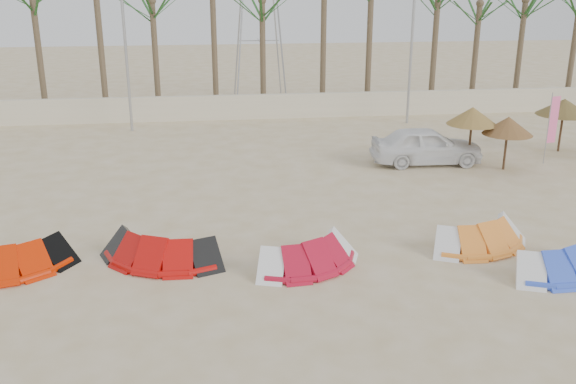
{
  "coord_description": "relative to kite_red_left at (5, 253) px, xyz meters",
  "views": [
    {
      "loc": [
        -2.23,
        -11.67,
        7.4
      ],
      "look_at": [
        0.0,
        6.0,
        1.3
      ],
      "focal_mm": 40.0,
      "sensor_mm": 36.0,
      "label": 1
    }
  ],
  "objects": [
    {
      "name": "ground",
      "position": [
        7.68,
        -4.55,
        -0.42
      ],
      "size": [
        120.0,
        120.0,
        0.0
      ],
      "primitive_type": "plane",
      "color": "beige",
      "rests_on": "ground"
    },
    {
      "name": "boundary_wall",
      "position": [
        7.68,
        17.45,
        0.23
      ],
      "size": [
        60.0,
        0.3,
        1.3
      ],
      "primitive_type": "cube",
      "color": "beige",
      "rests_on": "ground"
    },
    {
      "name": "lamp_b",
      "position": [
        1.72,
        15.45,
        5.35
      ],
      "size": [
        1.25,
        0.14,
        11.0
      ],
      "color": "#A5A8AD",
      "rests_on": "ground"
    },
    {
      "name": "lamp_c",
      "position": [
        15.72,
        15.45,
        5.35
      ],
      "size": [
        1.25,
        0.14,
        11.0
      ],
      "color": "#A5A8AD",
      "rests_on": "ground"
    },
    {
      "name": "pylon",
      "position": [
        8.68,
        23.45,
        -0.42
      ],
      "size": [
        3.0,
        3.0,
        14.0
      ],
      "primitive_type": null,
      "color": "#A5A8AD",
      "rests_on": "ground"
    },
    {
      "name": "kite_red_left",
      "position": [
        0.0,
        0.0,
        0.0
      ],
      "size": [
        3.79,
        2.26,
        0.9
      ],
      "color": "red",
      "rests_on": "ground"
    },
    {
      "name": "kite_red_mid",
      "position": [
        4.02,
        0.09,
        -0.0
      ],
      "size": [
        3.82,
        2.64,
        0.9
      ],
      "color": "#BC0C09",
      "rests_on": "ground"
    },
    {
      "name": "kite_red_right",
      "position": [
        7.94,
        -0.74,
        -0.0
      ],
      "size": [
        3.49,
        2.57,
        0.9
      ],
      "color": "#B40F28",
      "rests_on": "ground"
    },
    {
      "name": "kite_orange",
      "position": [
        12.96,
        -0.08,
        -0.0
      ],
      "size": [
        3.44,
        2.34,
        0.9
      ],
      "color": "orange",
      "rests_on": "ground"
    },
    {
      "name": "kite_blue",
      "position": [
        14.43,
        -1.88,
        -0.0
      ],
      "size": [
        3.58,
        2.51,
        0.9
      ],
      "color": "blue",
      "rests_on": "ground"
    },
    {
      "name": "parasol_left",
      "position": [
        15.82,
        7.65,
        1.61
      ],
      "size": [
        2.01,
        2.01,
        2.39
      ],
      "color": "#4C331E",
      "rests_on": "ground"
    },
    {
      "name": "parasol_mid",
      "position": [
        17.0,
        6.92,
        1.35
      ],
      "size": [
        1.95,
        1.95,
        2.12
      ],
      "color": "#4C331E",
      "rests_on": "ground"
    },
    {
      "name": "parasol_right",
      "position": [
        20.58,
        9.22,
        1.54
      ],
      "size": [
        2.33,
        2.33,
        2.31
      ],
      "color": "#4C331E",
      "rests_on": "ground"
    },
    {
      "name": "flag_pink",
      "position": [
        19.16,
        7.49,
        1.31
      ],
      "size": [
        0.45,
        0.11,
        2.92
      ],
      "color": "#A5A8AD",
      "rests_on": "ground"
    },
    {
      "name": "car",
      "position": [
        14.18,
        8.1,
        0.34
      ],
      "size": [
        4.52,
        1.97,
        1.52
      ],
      "primitive_type": "imported",
      "rotation": [
        0.0,
        0.0,
        1.53
      ],
      "color": "white",
      "rests_on": "ground"
    }
  ]
}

